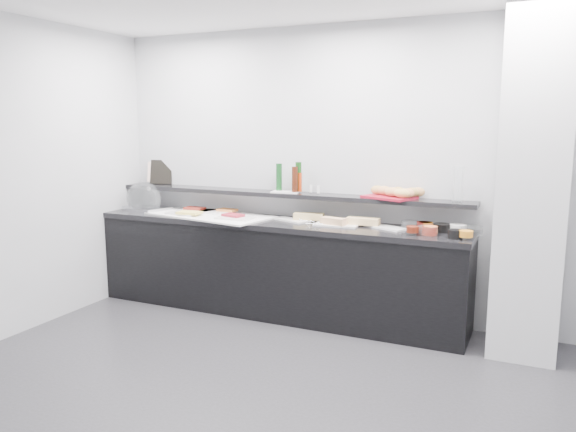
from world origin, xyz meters
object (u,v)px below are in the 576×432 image
at_px(condiment_tray, 286,192).
at_px(carafe, 458,185).
at_px(framed_print, 161,172).
at_px(bread_tray, 389,197).
at_px(cloche_base, 147,208).
at_px(sandwich_plate_mid, 336,225).

xyz_separation_m(condiment_tray, carafe, (1.59, -0.00, 0.14)).
distance_m(framed_print, bread_tray, 2.55).
height_order(cloche_base, sandwich_plate_mid, cloche_base).
xyz_separation_m(bread_tray, carafe, (0.58, -0.01, 0.14)).
xyz_separation_m(sandwich_plate_mid, carafe, (1.01, 0.18, 0.39)).
bearing_deg(condiment_tray, framed_print, 166.01).
bearing_deg(condiment_tray, sandwich_plate_mid, -26.87).
bearing_deg(framed_print, bread_tray, -13.43).
xyz_separation_m(cloche_base, framed_print, (-0.01, 0.27, 0.36)).
distance_m(sandwich_plate_mid, carafe, 1.10).
relative_size(sandwich_plate_mid, condiment_tray, 1.51).
bearing_deg(carafe, sandwich_plate_mid, -170.15).
bearing_deg(framed_print, carafe, -13.13).
height_order(condiment_tray, bread_tray, bread_tray).
relative_size(cloche_base, framed_print, 1.79).
xyz_separation_m(cloche_base, carafe, (3.12, 0.14, 0.38)).
relative_size(sandwich_plate_mid, carafe, 1.31).
distance_m(sandwich_plate_mid, framed_print, 2.17).
distance_m(bread_tray, carafe, 0.60).
distance_m(cloche_base, framed_print, 0.45).
bearing_deg(sandwich_plate_mid, bread_tray, 18.75).
distance_m(cloche_base, sandwich_plate_mid, 2.11).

